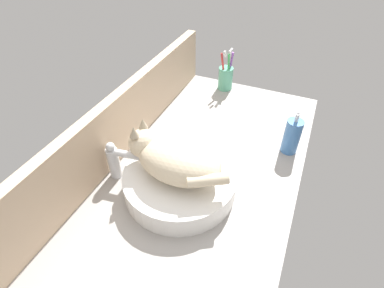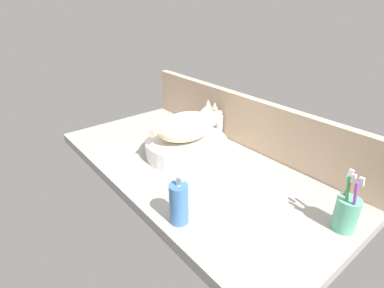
{
  "view_description": "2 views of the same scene",
  "coord_description": "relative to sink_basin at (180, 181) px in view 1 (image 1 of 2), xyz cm",
  "views": [
    {
      "loc": [
        -63.14,
        -24.71,
        70.72
      ],
      "look_at": [
        4.49,
        4.5,
        7.48
      ],
      "focal_mm": 28.0,
      "sensor_mm": 36.0,
      "label": 1
    },
    {
      "loc": [
        78.73,
        -65.55,
        60.49
      ],
      "look_at": [
        0.73,
        -1.64,
        9.66
      ],
      "focal_mm": 28.0,
      "sensor_mm": 36.0,
      "label": 2
    }
  ],
  "objects": [
    {
      "name": "cat",
      "position": [
        0.01,
        1.37,
        9.26
      ],
      "size": [
        18.6,
        32.15,
        14.0
      ],
      "color": "beige",
      "rests_on": "sink_basin"
    },
    {
      "name": "sink_basin",
      "position": [
        0.0,
        0.0,
        0.0
      ],
      "size": [
        33.78,
        33.78,
        7.01
      ],
      "primitive_type": "cylinder",
      "color": "white",
      "rests_on": "ground_plane"
    },
    {
      "name": "backsplash_panel",
      "position": [
        8.56,
        26.21,
        7.45
      ],
      "size": [
        122.78,
        3.6,
        21.91
      ],
      "primitive_type": "cube",
      "color": "#CCAD8C",
      "rests_on": "ground_plane"
    },
    {
      "name": "faucet",
      "position": [
        -2.67,
        20.26,
        3.8
      ],
      "size": [
        4.2,
        11.86,
        13.6
      ],
      "color": "silver",
      "rests_on": "ground_plane"
    },
    {
      "name": "soap_dispenser",
      "position": [
        31.38,
        -27.45,
        2.99
      ],
      "size": [
        5.6,
        5.6,
        16.04
      ],
      "color": "#3F72B2",
      "rests_on": "ground_plane"
    },
    {
      "name": "ground_plane",
      "position": [
        8.56,
        -2.8,
        -5.5
      ],
      "size": [
        122.78,
        61.62,
        4.0
      ],
      "primitive_type": "cube",
      "color": "#9E9993"
    },
    {
      "name": "toothbrush_cup",
      "position": [
        63.56,
        6.94,
        2.1
      ],
      "size": [
        6.49,
        6.49,
        18.68
      ],
      "color": "#5BB28E",
      "rests_on": "ground_plane"
    }
  ]
}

